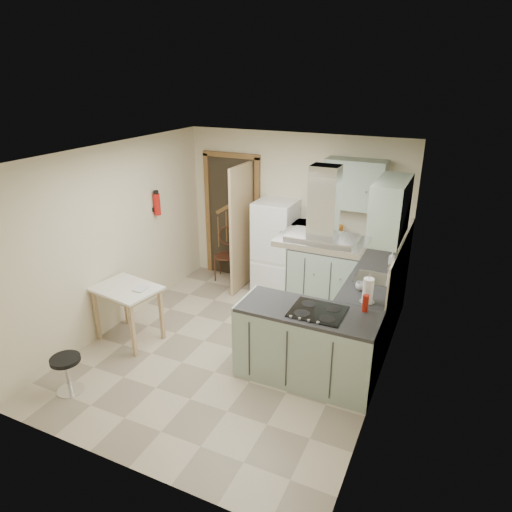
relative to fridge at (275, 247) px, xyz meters
The scene contains 28 objects.
floor 1.96m from the fridge, 83.66° to the right, with size 4.20×4.20×0.00m, color #B5A68D.
ceiling 2.52m from the fridge, 83.66° to the right, with size 4.20×4.20×0.00m, color silver.
back_wall 0.62m from the fridge, 56.31° to the left, with size 3.60×3.60×0.00m, color beige.
left_wall 2.46m from the fridge, 131.63° to the right, with size 4.20×4.20×0.00m, color beige.
right_wall 2.74m from the fridge, 41.99° to the right, with size 4.20×4.20×0.00m, color beige.
doorway 0.99m from the fridge, 163.30° to the left, with size 1.10×0.12×2.10m, color brown.
fridge is the anchor object (origin of this frame).
counter_back 0.91m from the fridge, ahead, with size 1.08×0.60×0.90m, color #9EB2A0.
counter_right 1.85m from the fridge, 21.66° to the right, with size 0.60×1.95×0.90m, color #9EB2A0.
splashback 1.26m from the fridge, 13.94° to the left, with size 1.68×0.02×0.50m, color beige.
wall_cabinet_back 1.60m from the fridge, ahead, with size 0.85×0.35×0.70m, color #9EB2A0.
wall_cabinet_right 2.33m from the fridge, 27.50° to the right, with size 0.35×0.90×0.70m, color #9EB2A0.
peninsula 2.35m from the fridge, 58.26° to the right, with size 1.55×0.65×0.90m, color #9EB2A0.
hob 2.39m from the fridge, 56.21° to the right, with size 0.58×0.50×0.01m, color black.
extractor_hood 2.57m from the fridge, 56.21° to the right, with size 0.90×0.55×0.10m, color silver.
sink 1.91m from the fridge, 26.57° to the right, with size 0.45×0.40×0.01m, color silver.
fire_extinguisher 1.93m from the fridge, 149.70° to the right, with size 0.10×0.10×0.32m, color #B2140F.
drop_leaf_table 2.49m from the fridge, 118.47° to the right, with size 0.81×0.61×0.76m, color tan.
bentwood_chair 1.00m from the fridge, behind, with size 0.37×0.37×0.83m, color #442216.
stool 3.53m from the fridge, 108.41° to the right, with size 0.33×0.33×0.44m, color black.
microwave 0.63m from the fridge, ahead, with size 0.56×0.38×0.31m, color black.
kettle 1.17m from the fridge, ahead, with size 0.16×0.16×0.23m, color white.
cereal_box 1.02m from the fridge, ahead, with size 0.09×0.22×0.32m, color #C56E17.
soap_bottle 1.86m from the fridge, ahead, with size 0.08×0.08×0.18m, color silver.
paper_towel 2.35m from the fridge, 40.88° to the right, with size 0.12×0.12×0.30m, color white.
cup 2.05m from the fridge, 37.45° to the right, with size 0.12×0.12×0.09m, color silver.
red_bottle 2.51m from the fridge, 44.32° to the right, with size 0.07×0.07×0.19m, color #A31A0E.
book 2.37m from the fridge, 116.01° to the right, with size 0.14×0.19×0.09m, color #9C3D34.
Camera 1 is at (2.35, -4.43, 3.34)m, focal length 32.00 mm.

